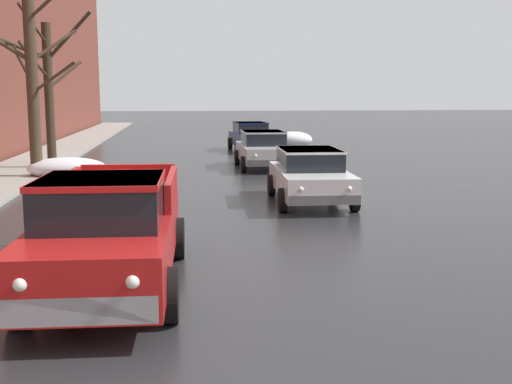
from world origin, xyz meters
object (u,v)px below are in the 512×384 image
object	(u,v)px
sedan_darkblue_parked_far_down_block	(251,136)
pickup_truck_red_approaching_near_lane	(109,231)
bare_tree_mid_block	(33,83)
sedan_white_parked_kerbside_close	(310,174)
bare_tree_far_down_block	(48,87)
sedan_silver_parked_kerbside_mid	(263,148)

from	to	relation	value
sedan_darkblue_parked_far_down_block	pickup_truck_red_approaching_near_lane	bearing A→B (deg)	-101.35
bare_tree_mid_block	sedan_white_parked_kerbside_close	world-z (taller)	bare_tree_mid_block
sedan_white_parked_kerbside_close	sedan_darkblue_parked_far_down_block	xyz separation A→B (m)	(0.07, 15.31, -0.00)
pickup_truck_red_approaching_near_lane	bare_tree_mid_block	bearing A→B (deg)	106.60
sedan_white_parked_kerbside_close	bare_tree_far_down_block	bearing A→B (deg)	135.58
bare_tree_mid_block	sedan_silver_parked_kerbside_mid	distance (m)	8.68
sedan_silver_parked_kerbside_mid	pickup_truck_red_approaching_near_lane	bearing A→B (deg)	-105.58
pickup_truck_red_approaching_near_lane	sedan_darkblue_parked_far_down_block	bearing A→B (deg)	78.65
bare_tree_far_down_block	pickup_truck_red_approaching_near_lane	distance (m)	15.75
sedan_silver_parked_kerbside_mid	sedan_darkblue_parked_far_down_block	size ratio (longest dim) A/B	1.03
bare_tree_mid_block	sedan_silver_parked_kerbside_mid	xyz separation A→B (m)	(7.96, 2.46, -2.46)
pickup_truck_red_approaching_near_lane	sedan_silver_parked_kerbside_mid	world-z (taller)	pickup_truck_red_approaching_near_lane
bare_tree_mid_block	sedan_darkblue_parked_far_down_block	world-z (taller)	bare_tree_mid_block
bare_tree_mid_block	bare_tree_far_down_block	world-z (taller)	bare_tree_mid_block
bare_tree_mid_block	bare_tree_far_down_block	xyz separation A→B (m)	(-0.04, 2.53, -0.13)
pickup_truck_red_approaching_near_lane	sedan_white_parked_kerbside_close	size ratio (longest dim) A/B	1.28
bare_tree_mid_block	pickup_truck_red_approaching_near_lane	size ratio (longest dim) A/B	1.16
bare_tree_far_down_block	sedan_silver_parked_kerbside_mid	distance (m)	8.32
sedan_silver_parked_kerbside_mid	sedan_white_parked_kerbside_close	bearing A→B (deg)	-88.39
bare_tree_mid_block	sedan_silver_parked_kerbside_mid	bearing A→B (deg)	17.15
sedan_darkblue_parked_far_down_block	sedan_white_parked_kerbside_close	bearing A→B (deg)	-90.26
bare_tree_far_down_block	sedan_white_parked_kerbside_close	distance (m)	11.74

